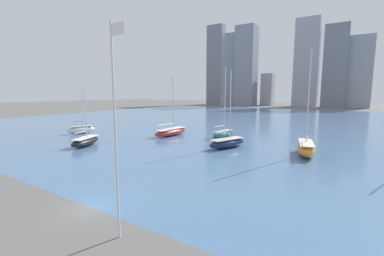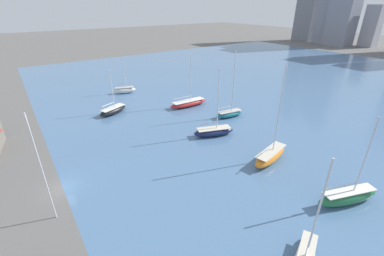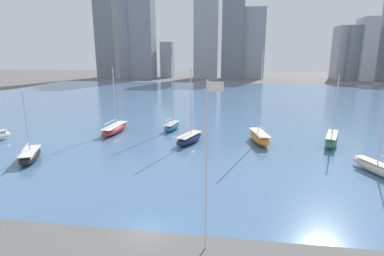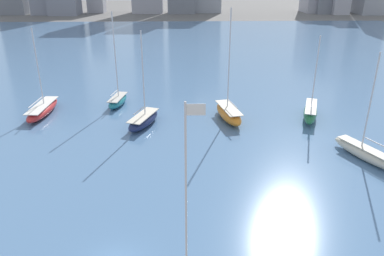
{
  "view_description": "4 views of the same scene",
  "coord_description": "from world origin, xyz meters",
  "px_view_note": "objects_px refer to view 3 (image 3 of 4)",
  "views": [
    {
      "loc": [
        17.99,
        -12.47,
        9.52
      ],
      "look_at": [
        1.94,
        12.68,
        5.34
      ],
      "focal_mm": 24.0,
      "sensor_mm": 36.0,
      "label": 1
    },
    {
      "loc": [
        33.74,
        -1.55,
        23.25
      ],
      "look_at": [
        2.99,
        19.97,
        4.96
      ],
      "focal_mm": 24.0,
      "sensor_mm": 36.0,
      "label": 2
    },
    {
      "loc": [
        7.31,
        -22.91,
        15.45
      ],
      "look_at": [
        1.43,
        19.06,
        4.87
      ],
      "focal_mm": 28.0,
      "sensor_mm": 36.0,
      "label": 3
    },
    {
      "loc": [
        5.24,
        -21.84,
        20.68
      ],
      "look_at": [
        6.25,
        13.53,
        5.48
      ],
      "focal_mm": 35.0,
      "sensor_mm": 36.0,
      "label": 4
    }
  ],
  "objects_px": {
    "sailboat_red": "(115,129)",
    "sailboat_green": "(332,139)",
    "sailboat_cream": "(381,169)",
    "flag_pole": "(207,164)",
    "sailboat_black": "(30,155)",
    "sailboat_navy": "(189,138)",
    "sailboat_teal": "(172,126)",
    "sailboat_orange": "(259,137)"
  },
  "relations": [
    {
      "from": "sailboat_cream",
      "to": "sailboat_green",
      "type": "distance_m",
      "value": 13.18
    },
    {
      "from": "sailboat_red",
      "to": "sailboat_cream",
      "type": "relative_size",
      "value": 1.03
    },
    {
      "from": "sailboat_green",
      "to": "sailboat_cream",
      "type": "bearing_deg",
      "value": -59.91
    },
    {
      "from": "flag_pole",
      "to": "sailboat_navy",
      "type": "height_order",
      "value": "flag_pole"
    },
    {
      "from": "sailboat_cream",
      "to": "sailboat_teal",
      "type": "xyz_separation_m",
      "value": [
        -31.76,
        19.69,
        0.03
      ]
    },
    {
      "from": "sailboat_cream",
      "to": "sailboat_black",
      "type": "distance_m",
      "value": 48.81
    },
    {
      "from": "sailboat_cream",
      "to": "sailboat_green",
      "type": "relative_size",
      "value": 1.03
    },
    {
      "from": "sailboat_cream",
      "to": "sailboat_black",
      "type": "xyz_separation_m",
      "value": [
        -48.8,
        -1.2,
        -0.02
      ]
    },
    {
      "from": "sailboat_red",
      "to": "sailboat_navy",
      "type": "relative_size",
      "value": 0.97
    },
    {
      "from": "sailboat_cream",
      "to": "sailboat_navy",
      "type": "distance_m",
      "value": 28.96
    },
    {
      "from": "sailboat_cream",
      "to": "sailboat_teal",
      "type": "bearing_deg",
      "value": 124.34
    },
    {
      "from": "flag_pole",
      "to": "sailboat_orange",
      "type": "xyz_separation_m",
      "value": [
        6.58,
        30.85,
        -6.24
      ]
    },
    {
      "from": "sailboat_cream",
      "to": "sailboat_teal",
      "type": "height_order",
      "value": "sailboat_teal"
    },
    {
      "from": "flag_pole",
      "to": "sailboat_cream",
      "type": "bearing_deg",
      "value": 40.61
    },
    {
      "from": "sailboat_orange",
      "to": "sailboat_green",
      "type": "height_order",
      "value": "sailboat_orange"
    },
    {
      "from": "flag_pole",
      "to": "sailboat_red",
      "type": "xyz_separation_m",
      "value": [
        -21.48,
        33.91,
        -6.47
      ]
    },
    {
      "from": "sailboat_navy",
      "to": "sailboat_teal",
      "type": "relative_size",
      "value": 0.9
    },
    {
      "from": "sailboat_teal",
      "to": "sailboat_orange",
      "type": "bearing_deg",
      "value": -12.14
    },
    {
      "from": "sailboat_red",
      "to": "sailboat_black",
      "type": "height_order",
      "value": "sailboat_red"
    },
    {
      "from": "sailboat_cream",
      "to": "flag_pole",
      "type": "bearing_deg",
      "value": -163.24
    },
    {
      "from": "sailboat_navy",
      "to": "sailboat_teal",
      "type": "height_order",
      "value": "sailboat_teal"
    },
    {
      "from": "sailboat_red",
      "to": "sailboat_green",
      "type": "xyz_separation_m",
      "value": [
        40.23,
        -2.86,
        0.23
      ]
    },
    {
      "from": "sailboat_navy",
      "to": "sailboat_green",
      "type": "relative_size",
      "value": 1.09
    },
    {
      "from": "sailboat_cream",
      "to": "sailboat_red",
      "type": "bearing_deg",
      "value": 135.74
    },
    {
      "from": "flag_pole",
      "to": "sailboat_orange",
      "type": "relative_size",
      "value": 0.86
    },
    {
      "from": "sailboat_cream",
      "to": "sailboat_navy",
      "type": "height_order",
      "value": "sailboat_navy"
    },
    {
      "from": "sailboat_red",
      "to": "sailboat_orange",
      "type": "xyz_separation_m",
      "value": [
        28.06,
        -3.06,
        0.23
      ]
    },
    {
      "from": "sailboat_black",
      "to": "sailboat_teal",
      "type": "bearing_deg",
      "value": 28.72
    },
    {
      "from": "sailboat_cream",
      "to": "sailboat_black",
      "type": "relative_size",
      "value": 1.21
    },
    {
      "from": "sailboat_red",
      "to": "sailboat_teal",
      "type": "height_order",
      "value": "sailboat_teal"
    },
    {
      "from": "sailboat_black",
      "to": "sailboat_orange",
      "type": "relative_size",
      "value": 0.65
    },
    {
      "from": "sailboat_navy",
      "to": "sailboat_green",
      "type": "xyz_separation_m",
      "value": [
        24.45,
        1.97,
        0.19
      ]
    },
    {
      "from": "flag_pole",
      "to": "sailboat_teal",
      "type": "bearing_deg",
      "value": 105.78
    },
    {
      "from": "sailboat_red",
      "to": "sailboat_teal",
      "type": "distance_m",
      "value": 11.48
    },
    {
      "from": "flag_pole",
      "to": "sailboat_red",
      "type": "bearing_deg",
      "value": 122.36
    },
    {
      "from": "sailboat_black",
      "to": "sailboat_green",
      "type": "height_order",
      "value": "sailboat_green"
    },
    {
      "from": "sailboat_black",
      "to": "sailboat_teal",
      "type": "height_order",
      "value": "sailboat_teal"
    },
    {
      "from": "flag_pole",
      "to": "sailboat_black",
      "type": "xyz_separation_m",
      "value": [
        -27.71,
        16.87,
        -6.49
      ]
    },
    {
      "from": "sailboat_red",
      "to": "sailboat_black",
      "type": "distance_m",
      "value": 18.14
    },
    {
      "from": "sailboat_black",
      "to": "sailboat_cream",
      "type": "bearing_deg",
      "value": -20.68
    },
    {
      "from": "sailboat_red",
      "to": "sailboat_navy",
      "type": "distance_m",
      "value": 16.5
    },
    {
      "from": "sailboat_red",
      "to": "sailboat_cream",
      "type": "xyz_separation_m",
      "value": [
        42.57,
        -15.83,
        0.01
      ]
    }
  ]
}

